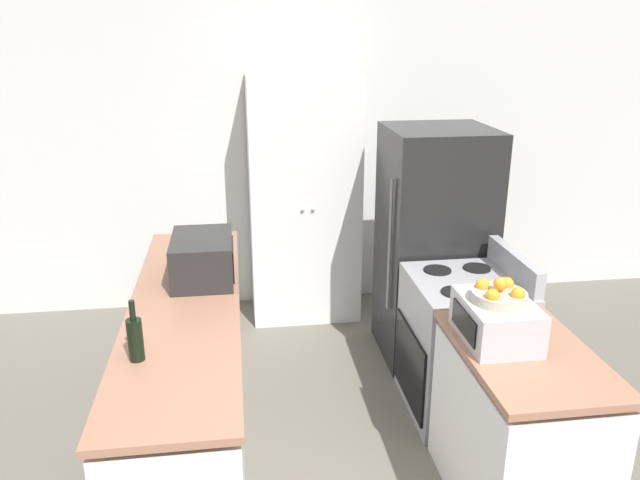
{
  "coord_description": "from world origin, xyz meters",
  "views": [
    {
      "loc": [
        -0.5,
        -1.86,
        2.33
      ],
      "look_at": [
        0.0,
        1.79,
        1.05
      ],
      "focal_mm": 35.0,
      "sensor_mm": 36.0,
      "label": 1
    }
  ],
  "objects": [
    {
      "name": "wall_back",
      "position": [
        0.0,
        3.28,
        1.3
      ],
      "size": [
        7.0,
        0.06,
        2.6
      ],
      "color": "silver",
      "rests_on": "ground_plane"
    },
    {
      "name": "counter_right",
      "position": [
        0.82,
        0.58,
        0.43
      ],
      "size": [
        0.6,
        0.95,
        0.88
      ],
      "color": "silver",
      "rests_on": "ground_plane"
    },
    {
      "name": "stove",
      "position": [
        0.84,
        1.42,
        0.45
      ],
      "size": [
        0.66,
        0.7,
        1.04
      ],
      "color": "#9E9EA3",
      "rests_on": "ground_plane"
    },
    {
      "name": "toaster_oven",
      "position": [
        0.7,
        0.7,
        0.98
      ],
      "size": [
        0.33,
        0.43,
        0.21
      ],
      "color": "#B2B2B7",
      "rests_on": "counter_right"
    },
    {
      "name": "counter_left",
      "position": [
        -0.82,
        1.33,
        0.43
      ],
      "size": [
        0.6,
        2.46,
        0.88
      ],
      "color": "silver",
      "rests_on": "ground_plane"
    },
    {
      "name": "fruit_bowl",
      "position": [
        0.7,
        0.69,
        1.12
      ],
      "size": [
        0.26,
        0.26,
        0.12
      ],
      "color": "#B2A893",
      "rests_on": "toaster_oven"
    },
    {
      "name": "refrigerator",
      "position": [
        0.87,
        2.17,
        0.84
      ],
      "size": [
        0.73,
        0.71,
        1.67
      ],
      "color": "black",
      "rests_on": "ground_plane"
    },
    {
      "name": "wine_bottle",
      "position": [
        -0.99,
        0.74,
        0.99
      ],
      "size": [
        0.07,
        0.07,
        0.29
      ],
      "color": "black",
      "rests_on": "counter_left"
    },
    {
      "name": "microwave",
      "position": [
        -0.72,
        1.67,
        1.01
      ],
      "size": [
        0.36,
        0.51,
        0.26
      ],
      "color": "black",
      "rests_on": "counter_left"
    },
    {
      "name": "pantry_cabinet",
      "position": [
        0.03,
        2.96,
        0.99
      ],
      "size": [
        0.87,
        0.56,
        1.97
      ],
      "color": "silver",
      "rests_on": "ground_plane"
    }
  ]
}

